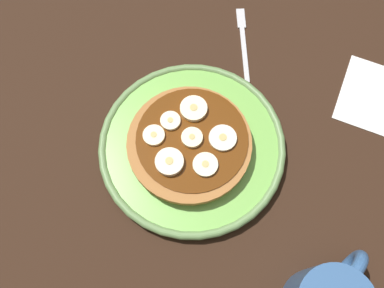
{
  "coord_description": "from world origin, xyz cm",
  "views": [
    {
      "loc": [
        -14.98,
        -12.73,
        52.27
      ],
      "look_at": [
        0.0,
        0.0,
        1.79
      ],
      "focal_mm": 38.69,
      "sensor_mm": 36.0,
      "label": 1
    }
  ],
  "objects_px": {
    "pancake_stack": "(191,142)",
    "banana_slice_6": "(171,120)",
    "banana_slice_0": "(196,137)",
    "banana_slice_2": "(169,162)",
    "napkin": "(380,99)",
    "banana_slice_5": "(154,135)",
    "fork": "(243,39)",
    "plate": "(192,146)",
    "banana_slice_4": "(223,138)",
    "banana_slice_1": "(194,109)",
    "banana_slice_3": "(205,165)"
  },
  "relations": [
    {
      "from": "banana_slice_3",
      "to": "banana_slice_6",
      "type": "xyz_separation_m",
      "value": [
        0.02,
        0.07,
        -0.0
      ]
    },
    {
      "from": "banana_slice_5",
      "to": "fork",
      "type": "relative_size",
      "value": 0.27
    },
    {
      "from": "pancake_stack",
      "to": "banana_slice_3",
      "type": "distance_m",
      "value": 0.04
    },
    {
      "from": "pancake_stack",
      "to": "banana_slice_5",
      "type": "height_order",
      "value": "banana_slice_5"
    },
    {
      "from": "pancake_stack",
      "to": "banana_slice_6",
      "type": "relative_size",
      "value": 6.37
    },
    {
      "from": "banana_slice_0",
      "to": "banana_slice_1",
      "type": "relative_size",
      "value": 0.77
    },
    {
      "from": "napkin",
      "to": "banana_slice_1",
      "type": "bearing_deg",
      "value": 137.92
    },
    {
      "from": "plate",
      "to": "banana_slice_2",
      "type": "height_order",
      "value": "banana_slice_2"
    },
    {
      "from": "napkin",
      "to": "fork",
      "type": "distance_m",
      "value": 0.21
    },
    {
      "from": "banana_slice_0",
      "to": "banana_slice_3",
      "type": "height_order",
      "value": "banana_slice_0"
    },
    {
      "from": "banana_slice_0",
      "to": "banana_slice_2",
      "type": "height_order",
      "value": "banana_slice_2"
    },
    {
      "from": "plate",
      "to": "banana_slice_0",
      "type": "height_order",
      "value": "banana_slice_0"
    },
    {
      "from": "banana_slice_4",
      "to": "banana_slice_3",
      "type": "bearing_deg",
      "value": -171.91
    },
    {
      "from": "pancake_stack",
      "to": "napkin",
      "type": "xyz_separation_m",
      "value": [
        0.23,
        -0.15,
        -0.02
      ]
    },
    {
      "from": "plate",
      "to": "banana_slice_3",
      "type": "xyz_separation_m",
      "value": [
        -0.02,
        -0.04,
        0.03
      ]
    },
    {
      "from": "pancake_stack",
      "to": "fork",
      "type": "distance_m",
      "value": 0.19
    },
    {
      "from": "banana_slice_2",
      "to": "fork",
      "type": "xyz_separation_m",
      "value": [
        0.23,
        0.05,
        -0.04
      ]
    },
    {
      "from": "plate",
      "to": "fork",
      "type": "height_order",
      "value": "plate"
    },
    {
      "from": "napkin",
      "to": "fork",
      "type": "relative_size",
      "value": 1.07
    },
    {
      "from": "fork",
      "to": "banana_slice_4",
      "type": "bearing_deg",
      "value": -151.88
    },
    {
      "from": "fork",
      "to": "banana_slice_3",
      "type": "bearing_deg",
      "value": -155.63
    },
    {
      "from": "banana_slice_5",
      "to": "banana_slice_6",
      "type": "relative_size",
      "value": 1.07
    },
    {
      "from": "fork",
      "to": "pancake_stack",
      "type": "bearing_deg",
      "value": -163.53
    },
    {
      "from": "banana_slice_0",
      "to": "plate",
      "type": "bearing_deg",
      "value": 141.67
    },
    {
      "from": "banana_slice_2",
      "to": "banana_slice_5",
      "type": "distance_m",
      "value": 0.04
    },
    {
      "from": "banana_slice_2",
      "to": "napkin",
      "type": "relative_size",
      "value": 0.32
    },
    {
      "from": "banana_slice_2",
      "to": "napkin",
      "type": "height_order",
      "value": "banana_slice_2"
    },
    {
      "from": "pancake_stack",
      "to": "napkin",
      "type": "bearing_deg",
      "value": -33.72
    },
    {
      "from": "banana_slice_0",
      "to": "banana_slice_2",
      "type": "relative_size",
      "value": 0.76
    },
    {
      "from": "plate",
      "to": "banana_slice_1",
      "type": "relative_size",
      "value": 6.96
    },
    {
      "from": "plate",
      "to": "banana_slice_4",
      "type": "relative_size",
      "value": 6.99
    },
    {
      "from": "banana_slice_1",
      "to": "fork",
      "type": "xyz_separation_m",
      "value": [
        0.15,
        0.03,
        -0.04
      ]
    },
    {
      "from": "banana_slice_4",
      "to": "banana_slice_6",
      "type": "relative_size",
      "value": 1.36
    },
    {
      "from": "plate",
      "to": "banana_slice_6",
      "type": "xyz_separation_m",
      "value": [
        0.0,
        0.04,
        0.03
      ]
    },
    {
      "from": "pancake_stack",
      "to": "napkin",
      "type": "distance_m",
      "value": 0.28
    },
    {
      "from": "banana_slice_3",
      "to": "banana_slice_5",
      "type": "height_order",
      "value": "same"
    },
    {
      "from": "banana_slice_2",
      "to": "banana_slice_5",
      "type": "height_order",
      "value": "banana_slice_2"
    },
    {
      "from": "banana_slice_4",
      "to": "napkin",
      "type": "xyz_separation_m",
      "value": [
        0.21,
        -0.12,
        -0.04
      ]
    },
    {
      "from": "banana_slice_5",
      "to": "fork",
      "type": "distance_m",
      "value": 0.22
    },
    {
      "from": "banana_slice_1",
      "to": "banana_slice_4",
      "type": "distance_m",
      "value": 0.05
    },
    {
      "from": "banana_slice_5",
      "to": "banana_slice_4",
      "type": "bearing_deg",
      "value": -52.03
    },
    {
      "from": "plate",
      "to": "napkin",
      "type": "distance_m",
      "value": 0.28
    },
    {
      "from": "pancake_stack",
      "to": "banana_slice_0",
      "type": "height_order",
      "value": "banana_slice_0"
    },
    {
      "from": "plate",
      "to": "banana_slice_1",
      "type": "distance_m",
      "value": 0.05
    },
    {
      "from": "plate",
      "to": "banana_slice_5",
      "type": "bearing_deg",
      "value": 126.37
    },
    {
      "from": "banana_slice_6",
      "to": "fork",
      "type": "xyz_separation_m",
      "value": [
        0.18,
        0.02,
        -0.04
      ]
    },
    {
      "from": "pancake_stack",
      "to": "banana_slice_0",
      "type": "bearing_deg",
      "value": -34.23
    },
    {
      "from": "banana_slice_3",
      "to": "banana_slice_4",
      "type": "relative_size",
      "value": 0.89
    },
    {
      "from": "banana_slice_2",
      "to": "banana_slice_3",
      "type": "distance_m",
      "value": 0.04
    },
    {
      "from": "fork",
      "to": "banana_slice_1",
      "type": "bearing_deg",
      "value": -168.73
    }
  ]
}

